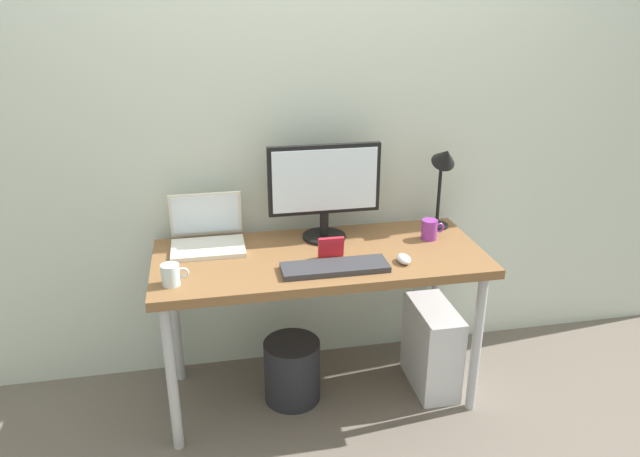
% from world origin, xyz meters
% --- Properties ---
extents(ground_plane, '(6.00, 6.00, 0.00)m').
position_xyz_m(ground_plane, '(0.00, 0.00, 0.00)').
color(ground_plane, '#665B51').
extents(back_wall, '(4.40, 0.04, 2.60)m').
position_xyz_m(back_wall, '(0.00, 0.37, 1.30)').
color(back_wall, silver).
rests_on(back_wall, ground_plane).
extents(desk, '(1.43, 0.61, 0.73)m').
position_xyz_m(desk, '(0.00, 0.00, 0.66)').
color(desk, brown).
rests_on(desk, ground_plane).
extents(monitor, '(0.51, 0.20, 0.44)m').
position_xyz_m(monitor, '(0.05, 0.17, 0.98)').
color(monitor, black).
rests_on(monitor, desk).
extents(laptop, '(0.32, 0.26, 0.23)m').
position_xyz_m(laptop, '(-0.48, 0.19, 0.78)').
color(laptop, silver).
rests_on(laptop, desk).
extents(desk_lamp, '(0.11, 0.16, 0.42)m').
position_xyz_m(desk_lamp, '(0.62, 0.17, 1.02)').
color(desk_lamp, black).
rests_on(desk_lamp, desk).
extents(keyboard, '(0.44, 0.14, 0.02)m').
position_xyz_m(keyboard, '(0.03, -0.17, 0.74)').
color(keyboard, '#333338').
rests_on(keyboard, desk).
extents(mouse, '(0.06, 0.09, 0.03)m').
position_xyz_m(mouse, '(0.33, -0.15, 0.74)').
color(mouse, silver).
rests_on(mouse, desk).
extents(coffee_mug, '(0.11, 0.07, 0.09)m').
position_xyz_m(coffee_mug, '(0.53, 0.07, 0.77)').
color(coffee_mug, purple).
rests_on(coffee_mug, desk).
extents(glass_cup, '(0.11, 0.07, 0.09)m').
position_xyz_m(glass_cup, '(-0.62, -0.17, 0.77)').
color(glass_cup, silver).
rests_on(glass_cup, desk).
extents(photo_frame, '(0.11, 0.03, 0.09)m').
position_xyz_m(photo_frame, '(0.04, -0.04, 0.77)').
color(photo_frame, red).
rests_on(photo_frame, desk).
extents(computer_tower, '(0.18, 0.36, 0.42)m').
position_xyz_m(computer_tower, '(0.54, -0.04, 0.21)').
color(computer_tower, silver).
rests_on(computer_tower, ground_plane).
extents(wastebasket, '(0.26, 0.26, 0.30)m').
position_xyz_m(wastebasket, '(-0.13, -0.01, 0.15)').
color(wastebasket, '#232328').
rests_on(wastebasket, ground_plane).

